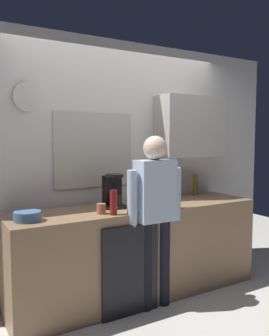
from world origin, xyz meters
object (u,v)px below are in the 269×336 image
bottle_red_vinegar (114,202)px  mixing_bowl (27,216)px  person_at_sink (155,207)px  coffee_maker (113,192)px  bottle_dark_sauce (138,195)px  bottle_olive_oil (195,185)px  cup_blue_mug (159,203)px  dish_soap (159,194)px  cup_terracotta_mug (101,209)px

bottle_red_vinegar → mixing_bowl: 0.73m
mixing_bowl → person_at_sink: (1.10, -0.21, 0.00)m
coffee_maker → bottle_dark_sauce: bearing=9.3°
bottle_olive_oil → cup_blue_mug: bottle_olive_oil is taller
coffee_maker → dish_soap: 0.57m
cup_blue_mug → person_at_sink: person_at_sink is taller
mixing_bowl → bottle_red_vinegar: bearing=-11.5°
coffee_maker → person_at_sink: bearing=-56.5°
cup_terracotta_mug → cup_blue_mug: bearing=-4.9°
coffee_maker → cup_blue_mug: 0.45m
coffee_maker → bottle_red_vinegar: 0.33m
dish_soap → person_at_sink: size_ratio=0.11×
cup_blue_mug → bottle_red_vinegar: bearing=-175.3°
bottle_olive_oil → cup_terracotta_mug: bearing=-165.5°
coffee_maker → cup_terracotta_mug: 0.32m
coffee_maker → cup_blue_mug: bearing=-35.0°
bottle_red_vinegar → bottle_olive_oil: (1.30, 0.45, 0.01)m
person_at_sink → coffee_maker: bearing=115.4°
bottle_dark_sauce → cup_blue_mug: size_ratio=1.80×
coffee_maker → cup_terracotta_mug: coffee_maker is taller
bottle_dark_sauce → dish_soap: (0.26, -0.01, -0.01)m
cup_blue_mug → dish_soap: bearing=55.4°
cup_terracotta_mug → mixing_bowl: (-0.63, 0.05, -0.01)m
cup_terracotta_mug → mixing_bowl: cup_terracotta_mug is taller
bottle_dark_sauce → cup_terracotta_mug: 0.59m
coffee_maker → person_at_sink: person_at_sink is taller
bottle_dark_sauce → bottle_red_vinegar: (-0.45, -0.34, 0.02)m
coffee_maker → person_at_sink: (0.24, -0.36, -0.10)m
cup_blue_mug → mixing_bowl: (-1.22, 0.10, -0.01)m
bottle_olive_oil → person_at_sink: (-0.91, -0.52, -0.08)m
cup_blue_mug → person_at_sink: size_ratio=0.06×
dish_soap → bottle_olive_oil: bearing=11.1°
bottle_red_vinegar → person_at_sink: 0.40m
bottle_olive_oil → cup_blue_mug: 0.89m
bottle_red_vinegar → coffee_maker: bearing=63.3°
bottle_red_vinegar → person_at_sink: bearing=-10.1°
cup_blue_mug → dish_soap: size_ratio=0.56×
bottle_olive_oil → cup_blue_mug: (-0.78, -0.41, -0.07)m
coffee_maker → dish_soap: bearing=3.7°
dish_soap → person_at_sink: 0.51m
cup_terracotta_mug → cup_blue_mug: cup_blue_mug is taller
bottle_red_vinegar → bottle_olive_oil: 1.37m
bottle_olive_oil → person_at_sink: 1.05m
cup_blue_mug → dish_soap: (0.20, 0.29, 0.03)m
cup_terracotta_mug → dish_soap: (0.79, 0.24, 0.03)m
dish_soap → coffee_maker: bearing=-176.3°
mixing_bowl → dish_soap: bearing=7.5°
bottle_olive_oil → mixing_bowl: bearing=-171.4°
cup_terracotta_mug → bottle_red_vinegar: bearing=-49.9°
mixing_bowl → person_at_sink: size_ratio=0.14×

